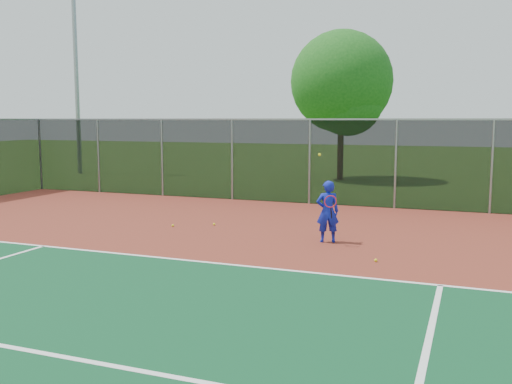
% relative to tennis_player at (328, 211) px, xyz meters
% --- Properties ---
extents(ground, '(120.00, 120.00, 0.00)m').
position_rel_tennis_player_xyz_m(ground, '(0.82, -5.91, -0.78)').
color(ground, '#325B1A').
rests_on(ground, ground).
extents(court_apron, '(30.00, 20.00, 0.02)m').
position_rel_tennis_player_xyz_m(court_apron, '(0.82, -3.91, -0.77)').
color(court_apron, maroon).
rests_on(court_apron, ground).
extents(fence_back, '(30.00, 0.06, 3.03)m').
position_rel_tennis_player_xyz_m(fence_back, '(0.82, 6.09, 0.78)').
color(fence_back, black).
rests_on(fence_back, court_apron).
extents(tennis_player, '(0.65, 0.69, 2.18)m').
position_rel_tennis_player_xyz_m(tennis_player, '(0.00, 0.00, 0.00)').
color(tennis_player, '#1220AE').
rests_on(tennis_player, court_apron).
extents(practice_ball_1, '(0.07, 0.07, 0.07)m').
position_rel_tennis_player_xyz_m(practice_ball_1, '(-3.55, 1.01, -0.73)').
color(practice_ball_1, yellow).
rests_on(practice_ball_1, court_apron).
extents(practice_ball_2, '(0.07, 0.07, 0.07)m').
position_rel_tennis_player_xyz_m(practice_ball_2, '(1.44, -1.56, -0.73)').
color(practice_ball_2, yellow).
rests_on(practice_ball_2, court_apron).
extents(practice_ball_4, '(0.07, 0.07, 0.07)m').
position_rel_tennis_player_xyz_m(practice_ball_4, '(-4.54, 0.41, -0.73)').
color(practice_ball_4, yellow).
rests_on(practice_ball_4, court_apron).
extents(floodlight_nw, '(0.90, 0.40, 11.78)m').
position_rel_tennis_player_xyz_m(floodlight_nw, '(-17.46, 12.86, 5.88)').
color(floodlight_nw, gray).
rests_on(floodlight_nw, ground).
extents(tree_back_left, '(5.03, 5.03, 7.38)m').
position_rel_tennis_player_xyz_m(tree_back_left, '(-2.89, 14.60, 3.85)').
color(tree_back_left, '#351F13').
rests_on(tree_back_left, ground).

